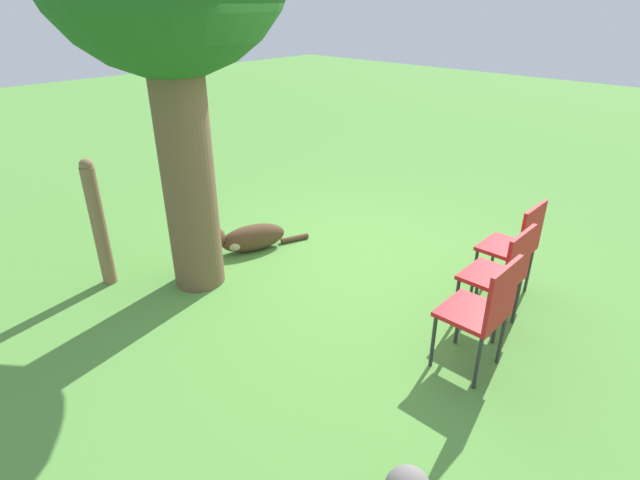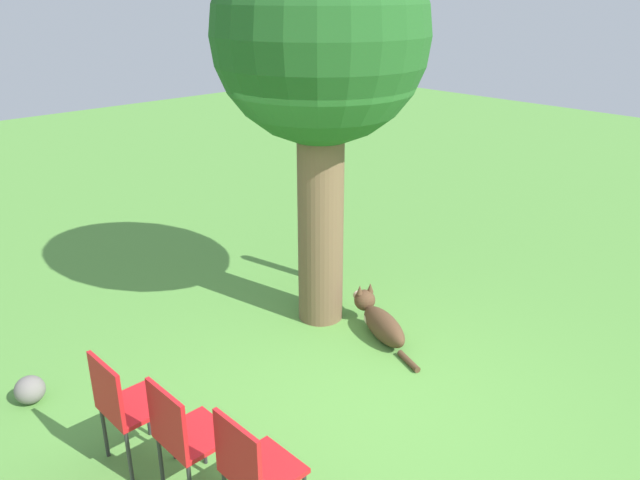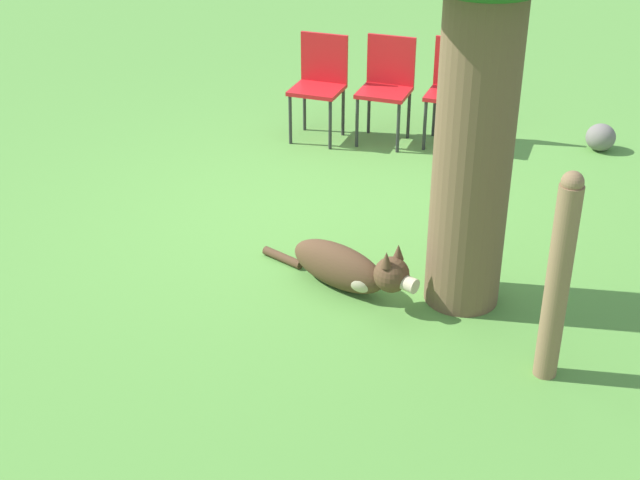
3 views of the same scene
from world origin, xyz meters
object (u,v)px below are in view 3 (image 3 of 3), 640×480
at_px(dog, 349,269).
at_px(red_chair_2, 455,84).
at_px(fence_post, 558,278).
at_px(red_chair_0, 320,79).
at_px(red_chair_1, 387,81).

xyz_separation_m(dog, red_chair_2, (-2.78, 0.04, 0.38)).
relative_size(fence_post, red_chair_2, 1.35).
relative_size(fence_post, red_chair_0, 1.35).
xyz_separation_m(red_chair_1, red_chair_2, (-0.14, 0.59, 0.00)).
height_order(dog, red_chair_0, red_chair_0).
bearing_deg(red_chair_0, fence_post, 39.28).
height_order(red_chair_0, red_chair_1, same).
height_order(fence_post, red_chair_1, fence_post).
height_order(dog, fence_post, fence_post).
xyz_separation_m(dog, red_chair_0, (-2.49, -1.13, 0.38)).
bearing_deg(red_chair_2, red_chair_1, -76.90).
bearing_deg(red_chair_0, red_chair_2, 103.10).
distance_m(fence_post, red_chair_0, 3.85).
distance_m(dog, red_chair_1, 2.72).
bearing_deg(fence_post, red_chair_0, -140.24).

